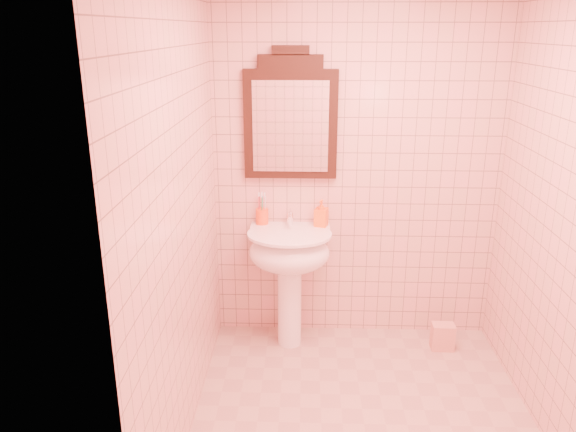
{
  "coord_description": "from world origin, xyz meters",
  "views": [
    {
      "loc": [
        -0.35,
        -2.73,
        2.19
      ],
      "look_at": [
        -0.46,
        0.55,
        1.09
      ],
      "focal_mm": 35.0,
      "sensor_mm": 36.0,
      "label": 1
    }
  ],
  "objects_px": {
    "pedestal_sink": "(290,260)",
    "soap_dispenser": "(321,213)",
    "towel": "(443,337)",
    "toothbrush_cup": "(262,216)",
    "mirror": "(291,119)"
  },
  "relations": [
    {
      "from": "mirror",
      "to": "towel",
      "type": "distance_m",
      "value": 1.88
    },
    {
      "from": "toothbrush_cup",
      "to": "towel",
      "type": "bearing_deg",
      "value": -9.34
    },
    {
      "from": "pedestal_sink",
      "to": "toothbrush_cup",
      "type": "relative_size",
      "value": 4.2
    },
    {
      "from": "pedestal_sink",
      "to": "towel",
      "type": "xyz_separation_m",
      "value": [
        1.1,
        -0.04,
        -0.56
      ]
    },
    {
      "from": "towel",
      "to": "soap_dispenser",
      "type": "bearing_deg",
      "value": 168.32
    },
    {
      "from": "pedestal_sink",
      "to": "towel",
      "type": "distance_m",
      "value": 1.24
    },
    {
      "from": "soap_dispenser",
      "to": "towel",
      "type": "height_order",
      "value": "soap_dispenser"
    },
    {
      "from": "pedestal_sink",
      "to": "mirror",
      "type": "bearing_deg",
      "value": 90.0
    },
    {
      "from": "pedestal_sink",
      "to": "soap_dispenser",
      "type": "xyz_separation_m",
      "value": [
        0.22,
        0.15,
        0.3
      ]
    },
    {
      "from": "toothbrush_cup",
      "to": "towel",
      "type": "height_order",
      "value": "toothbrush_cup"
    },
    {
      "from": "mirror",
      "to": "toothbrush_cup",
      "type": "xyz_separation_m",
      "value": [
        -0.2,
        -0.02,
        -0.69
      ]
    },
    {
      "from": "soap_dispenser",
      "to": "toothbrush_cup",
      "type": "bearing_deg",
      "value": -167.58
    },
    {
      "from": "pedestal_sink",
      "to": "toothbrush_cup",
      "type": "distance_m",
      "value": 0.37
    },
    {
      "from": "mirror",
      "to": "towel",
      "type": "xyz_separation_m",
      "value": [
        1.1,
        -0.24,
        -1.51
      ]
    },
    {
      "from": "pedestal_sink",
      "to": "toothbrush_cup",
      "type": "xyz_separation_m",
      "value": [
        -0.2,
        0.18,
        0.26
      ]
    }
  ]
}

